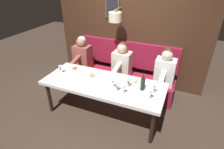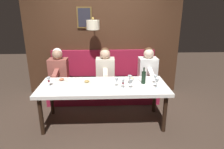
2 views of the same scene
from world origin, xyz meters
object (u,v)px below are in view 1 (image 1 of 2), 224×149
object	(u,v)px
diner_near	(122,61)
wine_glass_3	(113,82)
diner_nearest	(165,68)
wine_glass_0	(128,82)
diner_middle	(82,54)
wine_bottle	(143,84)
wine_glass_2	(60,68)
wine_glass_5	(124,88)
dining_table	(103,86)
wine_glass_6	(154,87)
wine_glass_1	(117,85)
wine_glass_4	(151,93)

from	to	relation	value
diner_near	wine_glass_3	bearing A→B (deg)	-169.03
diner_nearest	wine_glass_0	world-z (taller)	diner_nearest
diner_middle	wine_bottle	world-z (taller)	diner_middle
wine_glass_2	wine_glass_3	bearing A→B (deg)	-94.38
diner_near	wine_glass_5	size ratio (longest dim) A/B	4.82
dining_table	wine_glass_6	xyz separation A→B (m)	(0.03, -0.93, 0.18)
wine_glass_2	wine_glass_6	xyz separation A→B (m)	(0.03, -1.88, 0.00)
wine_glass_1	wine_glass_4	xyz separation A→B (m)	(0.00, -0.58, 0.00)
wine_glass_4	wine_bottle	world-z (taller)	wine_bottle
dining_table	diner_middle	distance (m)	1.32
wine_glass_1	wine_glass_4	bearing A→B (deg)	-89.99
diner_nearest	wine_glass_6	world-z (taller)	diner_nearest
wine_glass_5	wine_glass_6	bearing A→B (deg)	-65.61
diner_middle	wine_glass_2	world-z (taller)	diner_middle
diner_nearest	wine_bottle	distance (m)	0.87
wine_glass_2	wine_glass_5	distance (m)	1.43
dining_table	diner_middle	world-z (taller)	diner_middle
wine_glass_1	wine_glass_2	distance (m)	1.30
diner_near	wine_bottle	world-z (taller)	diner_near
diner_nearest	wine_glass_5	xyz separation A→B (m)	(-1.06, 0.51, 0.04)
wine_glass_0	wine_glass_4	bearing A→B (deg)	-113.71
dining_table	wine_bottle	bearing A→B (deg)	-85.58
dining_table	wine_glass_0	xyz separation A→B (m)	(0.04, -0.48, 0.18)
diner_near	diner_middle	size ratio (longest dim) A/B	1.00
wine_glass_0	wine_glass_4	size ratio (longest dim) A/B	1.00
wine_glass_2	wine_glass_3	world-z (taller)	same
wine_glass_3	wine_glass_5	distance (m)	0.26
wine_glass_5	wine_glass_6	xyz separation A→B (m)	(0.21, -0.46, 0.00)
diner_nearest	wine_glass_3	bearing A→B (deg)	142.02
diner_nearest	wine_glass_0	distance (m)	0.99
wine_glass_5	wine_glass_1	bearing A→B (deg)	80.80
wine_glass_0	wine_glass_1	xyz separation A→B (m)	(-0.19, 0.14, -0.00)
wine_glass_4	wine_glass_5	size ratio (longest dim) A/B	1.00
diner_near	wine_glass_5	xyz separation A→B (m)	(-1.06, -0.43, 0.04)
dining_table	wine_glass_6	bearing A→B (deg)	-88.10
diner_near	wine_glass_0	world-z (taller)	diner_near
wine_glass_0	diner_near	bearing A→B (deg)	27.13
dining_table	wine_glass_4	size ratio (longest dim) A/B	13.86
diner_middle	wine_glass_2	xyz separation A→B (m)	(-0.88, -0.02, 0.04)
wine_glass_5	wine_bottle	xyz separation A→B (m)	(0.23, -0.26, -0.00)
wine_glass_1	wine_glass_6	xyz separation A→B (m)	(0.19, -0.60, 0.00)
wine_glass_5	wine_glass_6	distance (m)	0.51
wine_glass_1	wine_bottle	world-z (taller)	wine_bottle
wine_glass_4	wine_glass_3	bearing A→B (deg)	84.10
wine_glass_1	wine_glass_6	bearing A→B (deg)	-72.60
diner_nearest	wine_glass_4	bearing A→B (deg)	176.06
wine_glass_0	wine_glass_6	distance (m)	0.46
wine_glass_1	wine_glass_6	distance (m)	0.63
wine_glass_1	wine_glass_3	distance (m)	0.13
diner_middle	wine_glass_6	world-z (taller)	diner_middle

